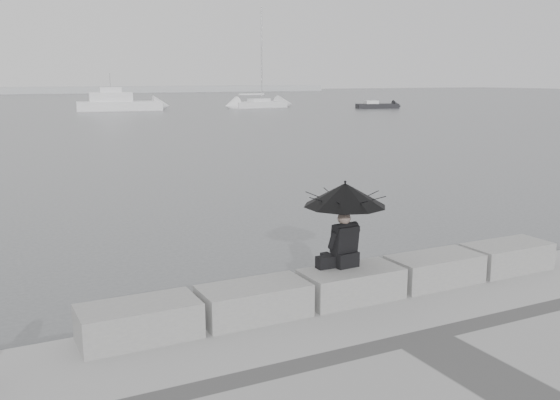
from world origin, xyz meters
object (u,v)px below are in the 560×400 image
seated_person (345,203)px  motor_cruiser (120,103)px  small_motorboat (377,106)px  sailboat_right (259,104)px

seated_person → motor_cruiser: 69.16m
seated_person → small_motorboat: size_ratio=0.25×
sailboat_right → small_motorboat: (12.91, -8.50, -0.21)m
sailboat_right → small_motorboat: size_ratio=2.28×
seated_person → sailboat_right: size_ratio=0.11×
sailboat_right → small_motorboat: sailboat_right is taller
sailboat_right → small_motorboat: 15.45m
seated_person → sailboat_right: 73.46m
sailboat_right → seated_person: bearing=-121.8°
motor_cruiser → seated_person: bearing=-91.4°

